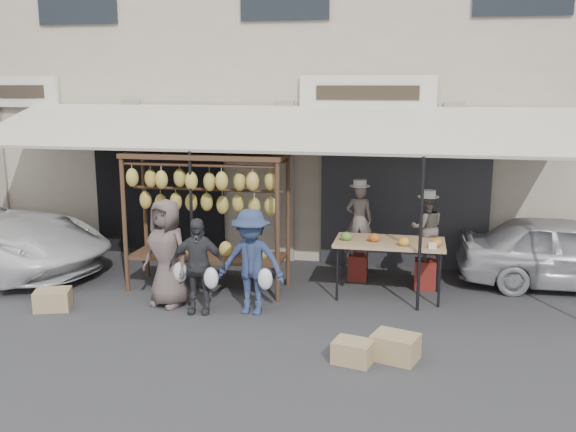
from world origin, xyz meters
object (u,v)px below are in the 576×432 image
crate_near_a (353,352)px  crate_near_b (395,347)px  vendor_left (359,220)px  customer_left (167,253)px  crate_far (53,300)px  customer_mid (197,266)px  sedan (568,252)px  customer_right (251,262)px  produce_table (390,244)px  vendor_right (427,228)px  banana_rack (205,195)px

crate_near_a → crate_near_b: bearing=20.9°
vendor_left → crate_near_a: vendor_left is taller
customer_left → crate_far: 1.83m
customer_mid → sedan: bearing=15.0°
vendor_left → customer_right: size_ratio=0.78×
produce_table → customer_left: bearing=-161.8°
produce_table → sedan: size_ratio=0.49×
vendor_right → sedan: (2.29, 0.53, -0.43)m
vendor_left → crate_near_b: vendor_left is taller
crate_far → produce_table: bearing=18.1°
produce_table → vendor_left: size_ratio=1.39×
vendor_left → produce_table: bearing=118.1°
customer_left → customer_mid: (0.55, -0.19, -0.11)m
banana_rack → sedan: 6.00m
crate_far → crate_near_b: bearing=-8.6°
banana_rack → customer_mid: bearing=-78.7°
vendor_right → crate_near_b: 3.04m
banana_rack → customer_left: bearing=-111.5°
produce_table → crate_near_a: (-0.29, -2.55, -0.73)m
produce_table → vendor_left: 0.99m
crate_near_b → crate_far: size_ratio=1.05×
sedan → crate_far: bearing=107.4°
customer_left → crate_near_b: customer_left is taller
vendor_left → crate_far: size_ratio=2.41×
sedan → customer_mid: bearing=111.1°
customer_left → customer_right: customer_left is taller
crate_near_b → customer_left: bearing=159.5°
banana_rack → customer_left: banana_rack is taller
vendor_left → sedan: size_ratio=0.35×
crate_near_b → crate_far: bearing=171.4°
vendor_left → vendor_right: vendor_left is taller
crate_near_b → sedan: bearing=52.2°
produce_table → customer_mid: bearing=-155.0°
customer_left → crate_far: size_ratio=3.24×
customer_right → crate_near_b: size_ratio=2.92×
customer_mid → sedan: (5.57, 2.33, -0.11)m
crate_far → sedan: sedan is taller
crate_far → vendor_left: bearing=28.9°
vendor_left → sedan: bearing=177.7°
vendor_right → customer_left: (-3.83, -1.60, -0.21)m
banana_rack → vendor_right: banana_rack is taller
produce_table → customer_mid: size_ratio=1.20×
customer_left → crate_near_b: (3.46, -1.29, -0.66)m
banana_rack → vendor_left: bearing=23.0°
customer_mid → customer_left: bearing=152.8°
customer_mid → crate_near_a: customer_mid is taller
vendor_left → crate_far: bearing=22.1°
vendor_left → crate_near_a: bearing=87.7°
vendor_left → customer_right: vendor_left is taller
produce_table → customer_left: customer_left is taller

